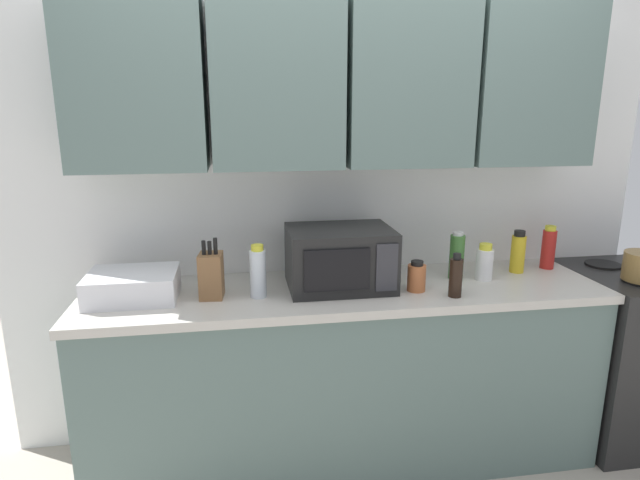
{
  "coord_description": "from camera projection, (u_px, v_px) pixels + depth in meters",
  "views": [
    {
      "loc": [
        -0.49,
        -2.58,
        1.72
      ],
      "look_at": [
        -0.12,
        -0.25,
        1.12
      ],
      "focal_mm": 29.43,
      "sensor_mm": 36.0,
      "label": 1
    }
  ],
  "objects": [
    {
      "name": "bottle_clear_tall",
      "position": [
        258.0,
        272.0,
        2.31
      ],
      "size": [
        0.07,
        0.07,
        0.24
      ],
      "color": "silver",
      "rests_on": "counter_run"
    },
    {
      "name": "bottle_yellow_mustard",
      "position": [
        518.0,
        252.0,
        2.66
      ],
      "size": [
        0.07,
        0.07,
        0.22
      ],
      "color": "gold",
      "rests_on": "counter_run"
    },
    {
      "name": "knife_block",
      "position": [
        211.0,
        275.0,
        2.3
      ],
      "size": [
        0.11,
        0.13,
        0.27
      ],
      "color": "brown",
      "rests_on": "counter_run"
    },
    {
      "name": "bottle_soy_dark",
      "position": [
        456.0,
        277.0,
        2.32
      ],
      "size": [
        0.06,
        0.06,
        0.2
      ],
      "color": "black",
      "rests_on": "counter_run"
    },
    {
      "name": "bottle_green_oil",
      "position": [
        457.0,
        256.0,
        2.56
      ],
      "size": [
        0.07,
        0.07,
        0.24
      ],
      "color": "#386B2D",
      "rests_on": "counter_run"
    },
    {
      "name": "stove_range",
      "position": [
        638.0,
        352.0,
        2.8
      ],
      "size": [
        0.76,
        0.64,
        0.91
      ],
      "color": "black",
      "rests_on": "ground_plane"
    },
    {
      "name": "wall_back_with_cabinets",
      "position": [
        338.0,
        138.0,
        2.52
      ],
      "size": [
        3.29,
        0.38,
        2.6
      ],
      "color": "white",
      "rests_on": "ground_plane"
    },
    {
      "name": "dish_rack",
      "position": [
        133.0,
        285.0,
        2.3
      ],
      "size": [
        0.38,
        0.3,
        0.12
      ],
      "primitive_type": "cube",
      "color": "silver",
      "rests_on": "counter_run"
    },
    {
      "name": "microwave",
      "position": [
        340.0,
        258.0,
        2.43
      ],
      "size": [
        0.48,
        0.37,
        0.28
      ],
      "color": "black",
      "rests_on": "counter_run"
    },
    {
      "name": "bottle_spice_jar",
      "position": [
        417.0,
        277.0,
        2.4
      ],
      "size": [
        0.08,
        0.08,
        0.14
      ],
      "color": "#BC6638",
      "rests_on": "counter_run"
    },
    {
      "name": "bottle_white_jar",
      "position": [
        485.0,
        263.0,
        2.55
      ],
      "size": [
        0.08,
        0.08,
        0.18
      ],
      "color": "white",
      "rests_on": "counter_run"
    },
    {
      "name": "bottle_red_sauce",
      "position": [
        548.0,
        248.0,
        2.73
      ],
      "size": [
        0.07,
        0.07,
        0.23
      ],
      "color": "red",
      "rests_on": "counter_run"
    },
    {
      "name": "counter_run",
      "position": [
        345.0,
        374.0,
        2.57
      ],
      "size": [
        2.42,
        0.63,
        0.9
      ],
      "color": "slate",
      "rests_on": "ground_plane"
    }
  ]
}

